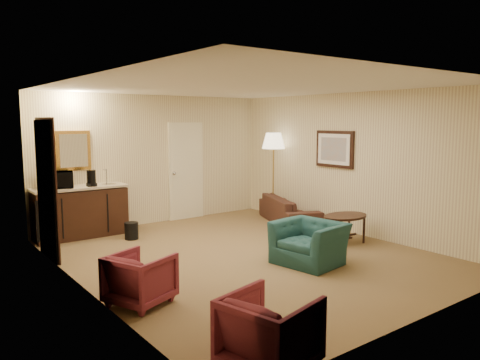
# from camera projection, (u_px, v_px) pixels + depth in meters

# --- Properties ---
(ground) EXTENTS (6.00, 6.00, 0.00)m
(ground) POSITION_uv_depth(u_px,v_px,m) (245.00, 255.00, 7.31)
(ground) COLOR brown
(ground) RESTS_ON ground
(room_walls) EXTENTS (5.02, 6.01, 2.61)m
(room_walls) POSITION_uv_depth(u_px,v_px,m) (212.00, 144.00, 7.65)
(room_walls) COLOR beige
(room_walls) RESTS_ON ground
(wetbar_cabinet) EXTENTS (1.64, 0.58, 0.92)m
(wetbar_cabinet) POSITION_uv_depth(u_px,v_px,m) (81.00, 212.00, 8.42)
(wetbar_cabinet) COLOR black
(wetbar_cabinet) RESTS_ON ground
(sofa) EXTENTS (1.19, 1.91, 0.72)m
(sofa) POSITION_uv_depth(u_px,v_px,m) (289.00, 206.00, 9.58)
(sofa) COLOR black
(sofa) RESTS_ON ground
(teal_armchair) EXTENTS (0.75, 1.03, 0.83)m
(teal_armchair) POSITION_uv_depth(u_px,v_px,m) (310.00, 236.00, 6.85)
(teal_armchair) COLOR #1B4342
(teal_armchair) RESTS_ON ground
(rose_chair_near) EXTENTS (0.79, 0.82, 0.66)m
(rose_chair_near) POSITION_uv_depth(u_px,v_px,m) (140.00, 276.00, 5.33)
(rose_chair_near) COLOR maroon
(rose_chair_near) RESTS_ON ground
(rose_chair_far) EXTENTS (0.80, 0.83, 0.72)m
(rose_chair_far) POSITION_uv_depth(u_px,v_px,m) (270.00, 329.00, 3.91)
(rose_chair_far) COLOR maroon
(rose_chair_far) RESTS_ON ground
(coffee_table) EXTENTS (0.90, 0.64, 0.49)m
(coffee_table) POSITION_uv_depth(u_px,v_px,m) (345.00, 229.00, 7.99)
(coffee_table) COLOR black
(coffee_table) RESTS_ON ground
(floor_lamp) EXTENTS (0.64, 0.64, 1.84)m
(floor_lamp) POSITION_uv_depth(u_px,v_px,m) (273.00, 176.00, 9.99)
(floor_lamp) COLOR #AD8839
(floor_lamp) RESTS_ON ground
(waste_bin) EXTENTS (0.25, 0.25, 0.30)m
(waste_bin) POSITION_uv_depth(u_px,v_px,m) (131.00, 231.00, 8.28)
(waste_bin) COLOR black
(waste_bin) RESTS_ON ground
(microwave) EXTENTS (0.57, 0.41, 0.35)m
(microwave) POSITION_uv_depth(u_px,v_px,m) (57.00, 178.00, 8.12)
(microwave) COLOR black
(microwave) RESTS_ON wetbar_cabinet
(coffee_maker) EXTENTS (0.16, 0.16, 0.29)m
(coffee_maker) POSITION_uv_depth(u_px,v_px,m) (91.00, 178.00, 8.36)
(coffee_maker) COLOR black
(coffee_maker) RESTS_ON wetbar_cabinet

